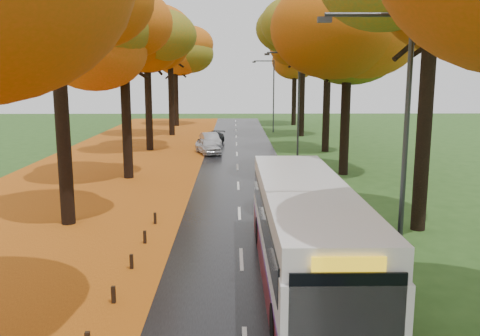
{
  "coord_description": "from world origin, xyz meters",
  "views": [
    {
      "loc": [
        -0.26,
        -5.0,
        6.45
      ],
      "look_at": [
        0.0,
        15.81,
        2.6
      ],
      "focal_mm": 38.0,
      "sensor_mm": 36.0,
      "label": 1
    }
  ],
  "objects_px": {
    "streetlamp_near": "(396,142)",
    "car_white": "(208,146)",
    "streetlamp_mid": "(295,100)",
    "bus": "(305,231)",
    "streetlamp_far": "(271,90)",
    "car_silver": "(210,140)",
    "car_dark": "(211,138)"
  },
  "relations": [
    {
      "from": "streetlamp_near",
      "to": "car_white",
      "type": "bearing_deg",
      "value": 102.61
    },
    {
      "from": "streetlamp_mid",
      "to": "bus",
      "type": "xyz_separation_m",
      "value": [
        -2.0,
        -19.9,
        -3.06
      ]
    },
    {
      "from": "streetlamp_near",
      "to": "streetlamp_far",
      "type": "height_order",
      "value": "same"
    },
    {
      "from": "streetlamp_mid",
      "to": "car_silver",
      "type": "height_order",
      "value": "streetlamp_mid"
    },
    {
      "from": "streetlamp_far",
      "to": "streetlamp_near",
      "type": "bearing_deg",
      "value": -90.0
    },
    {
      "from": "streetlamp_near",
      "to": "car_dark",
      "type": "height_order",
      "value": "streetlamp_near"
    },
    {
      "from": "streetlamp_near",
      "to": "car_silver",
      "type": "bearing_deg",
      "value": 101.14
    },
    {
      "from": "streetlamp_near",
      "to": "car_white",
      "type": "height_order",
      "value": "streetlamp_near"
    },
    {
      "from": "streetlamp_far",
      "to": "streetlamp_mid",
      "type": "bearing_deg",
      "value": -90.0
    },
    {
      "from": "car_white",
      "to": "bus",
      "type": "bearing_deg",
      "value": -99.29
    },
    {
      "from": "streetlamp_far",
      "to": "bus",
      "type": "height_order",
      "value": "streetlamp_far"
    },
    {
      "from": "streetlamp_mid",
      "to": "car_silver",
      "type": "xyz_separation_m",
      "value": [
        -6.3,
        9.99,
        -4.04
      ]
    },
    {
      "from": "streetlamp_mid",
      "to": "streetlamp_far",
      "type": "xyz_separation_m",
      "value": [
        0.0,
        22.0,
        0.0
      ]
    },
    {
      "from": "bus",
      "to": "car_dark",
      "type": "relative_size",
      "value": 3.02
    },
    {
      "from": "car_silver",
      "to": "car_dark",
      "type": "relative_size",
      "value": 0.99
    },
    {
      "from": "streetlamp_far",
      "to": "car_white",
      "type": "relative_size",
      "value": 2.19
    },
    {
      "from": "car_silver",
      "to": "car_dark",
      "type": "height_order",
      "value": "car_silver"
    },
    {
      "from": "streetlamp_near",
      "to": "streetlamp_far",
      "type": "distance_m",
      "value": 44.0
    },
    {
      "from": "streetlamp_far",
      "to": "car_silver",
      "type": "height_order",
      "value": "streetlamp_far"
    },
    {
      "from": "streetlamp_far",
      "to": "bus",
      "type": "relative_size",
      "value": 0.68
    },
    {
      "from": "car_white",
      "to": "car_dark",
      "type": "height_order",
      "value": "car_white"
    },
    {
      "from": "streetlamp_mid",
      "to": "car_dark",
      "type": "distance_m",
      "value": 14.03
    },
    {
      "from": "streetlamp_mid",
      "to": "streetlamp_far",
      "type": "distance_m",
      "value": 22.0
    },
    {
      "from": "streetlamp_near",
      "to": "bus",
      "type": "bearing_deg",
      "value": 133.54
    },
    {
      "from": "streetlamp_mid",
      "to": "car_dark",
      "type": "height_order",
      "value": "streetlamp_mid"
    },
    {
      "from": "bus",
      "to": "car_silver",
      "type": "relative_size",
      "value": 3.04
    },
    {
      "from": "streetlamp_mid",
      "to": "bus",
      "type": "bearing_deg",
      "value": -95.73
    },
    {
      "from": "streetlamp_near",
      "to": "streetlamp_far",
      "type": "xyz_separation_m",
      "value": [
        0.0,
        44.0,
        0.0
      ]
    },
    {
      "from": "streetlamp_far",
      "to": "car_white",
      "type": "distance_m",
      "value": 17.54
    },
    {
      "from": "streetlamp_far",
      "to": "car_white",
      "type": "height_order",
      "value": "streetlamp_far"
    },
    {
      "from": "bus",
      "to": "streetlamp_mid",
      "type": "bearing_deg",
      "value": 84.04
    },
    {
      "from": "streetlamp_mid",
      "to": "streetlamp_far",
      "type": "bearing_deg",
      "value": 90.0
    }
  ]
}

